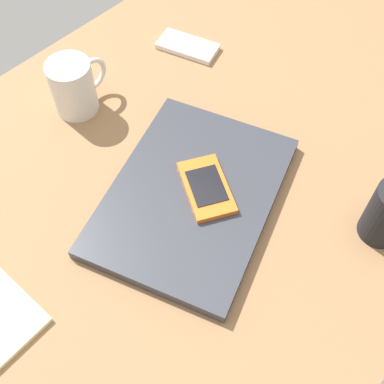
# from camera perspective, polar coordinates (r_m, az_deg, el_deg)

# --- Properties ---
(desk_surface) EXTENTS (1.20, 0.80, 0.03)m
(desk_surface) POSITION_cam_1_polar(r_m,az_deg,el_deg) (0.82, 0.51, 2.81)
(desk_surface) COLOR olive
(desk_surface) RESTS_ON ground
(laptop_closed) EXTENTS (0.38, 0.33, 0.02)m
(laptop_closed) POSITION_cam_1_polar(r_m,az_deg,el_deg) (0.76, -0.00, -0.43)
(laptop_closed) COLOR #33353D
(laptop_closed) RESTS_ON desk_surface
(cell_phone_on_laptop) EXTENTS (0.11, 0.13, 0.01)m
(cell_phone_on_laptop) POSITION_cam_1_polar(r_m,az_deg,el_deg) (0.75, 1.67, 0.53)
(cell_phone_on_laptop) COLOR orange
(cell_phone_on_laptop) RESTS_ON laptop_closed
(cell_phone_on_desk) EXTENTS (0.09, 0.13, 0.01)m
(cell_phone_on_desk) POSITION_cam_1_polar(r_m,az_deg,el_deg) (1.00, -0.50, 16.36)
(cell_phone_on_desk) COLOR silver
(cell_phone_on_desk) RESTS_ON desk_surface
(coffee_mug) EXTENTS (0.11, 0.07, 0.10)m
(coffee_mug) POSITION_cam_1_polar(r_m,az_deg,el_deg) (0.88, -13.37, 11.67)
(coffee_mug) COLOR silver
(coffee_mug) RESTS_ON desk_surface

